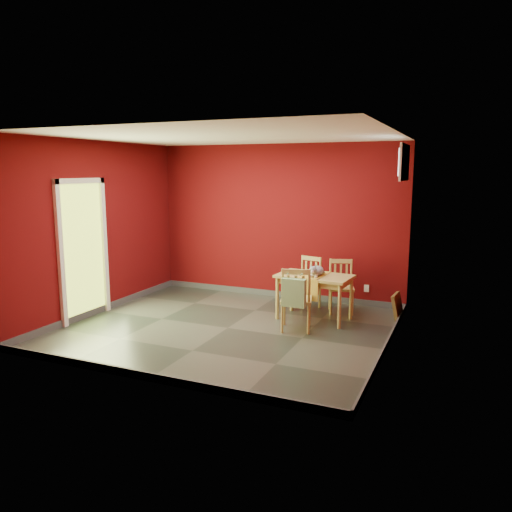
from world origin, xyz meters
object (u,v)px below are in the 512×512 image
at_px(chair_far_left, 307,282).
at_px(chair_far_right, 341,286).
at_px(chair_near, 296,298).
at_px(picture_frame, 397,307).
at_px(dining_table, 315,281).
at_px(tote_bag, 294,293).
at_px(cat, 317,269).

bearing_deg(chair_far_left, chair_far_right, 2.24).
relative_size(chair_far_left, chair_near, 0.93).
xyz_separation_m(chair_far_right, picture_frame, (0.90, -0.11, -0.23)).
bearing_deg(chair_far_right, picture_frame, -6.94).
relative_size(dining_table, tote_bag, 2.51).
height_order(dining_table, tote_bag, tote_bag).
relative_size(dining_table, chair_far_left, 1.35).
relative_size(tote_bag, cat, 1.10).
height_order(dining_table, cat, cat).
height_order(chair_far_left, picture_frame, chair_far_left).
height_order(chair_far_right, chair_near, chair_near).
bearing_deg(picture_frame, tote_bag, -133.10).
bearing_deg(dining_table, chair_far_right, 63.87).
bearing_deg(cat, chair_far_right, 93.58).
relative_size(chair_far_right, picture_frame, 2.03).
bearing_deg(chair_far_left, tote_bag, -79.89).
relative_size(chair_near, tote_bag, 2.00).
bearing_deg(picture_frame, chair_near, -139.12).
bearing_deg(cat, chair_near, -76.62).
relative_size(tote_bag, picture_frame, 1.11).
distance_m(cat, picture_frame, 1.37).
relative_size(chair_far_left, cat, 2.05).
bearing_deg(dining_table, picture_frame, 21.04).
xyz_separation_m(chair_near, cat, (0.12, 0.59, 0.32)).
relative_size(chair_far_right, tote_bag, 1.83).
bearing_deg(chair_far_left, picture_frame, -3.43).
height_order(chair_far_right, tote_bag, tote_bag).
relative_size(dining_table, picture_frame, 2.78).
height_order(chair_far_left, cat, cat).
distance_m(dining_table, picture_frame, 1.32).
relative_size(dining_table, chair_near, 1.26).
height_order(dining_table, chair_far_right, chair_far_right).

